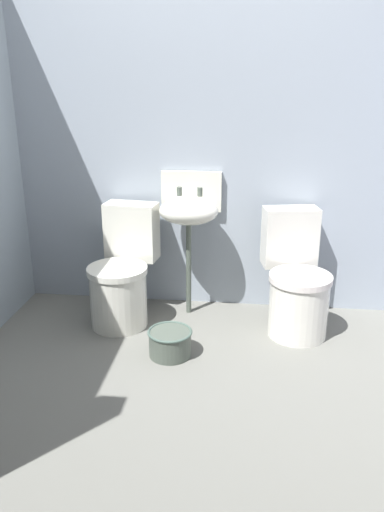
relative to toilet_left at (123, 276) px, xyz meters
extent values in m
cube|color=slate|center=(0.55, -0.90, -0.36)|extent=(3.09, 2.90, 0.08)
cube|color=#939DAB|center=(0.55, 0.40, 0.80)|extent=(3.09, 0.10, 2.25)
cylinder|color=silver|center=(-0.01, -0.09, -0.13)|extent=(0.42, 0.42, 0.38)
cylinder|color=silver|center=(-0.01, -0.09, 0.08)|extent=(0.45, 0.45, 0.04)
cube|color=silver|center=(0.03, 0.21, 0.26)|extent=(0.38, 0.22, 0.40)
cylinder|color=silver|center=(1.18, -0.09, -0.13)|extent=(0.45, 0.45, 0.38)
cylinder|color=silver|center=(1.18, -0.09, 0.08)|extent=(0.47, 0.47, 0.04)
cube|color=silver|center=(1.12, 0.21, 0.26)|extent=(0.39, 0.25, 0.40)
cylinder|color=#4C554B|center=(0.43, 0.16, 0.01)|extent=(0.04, 0.04, 0.66)
ellipsoid|color=silver|center=(0.43, 0.16, 0.43)|extent=(0.40, 0.32, 0.18)
cube|color=silver|center=(0.43, 0.33, 0.53)|extent=(0.42, 0.04, 0.28)
cylinder|color=#4C554B|center=(0.36, 0.22, 0.55)|extent=(0.04, 0.04, 0.06)
cylinder|color=#4C554B|center=(0.50, 0.22, 0.55)|extent=(0.04, 0.04, 0.06)
cylinder|color=#4C554B|center=(0.39, -0.44, -0.24)|extent=(0.26, 0.26, 0.16)
torus|color=#465A51|center=(0.39, -0.44, -0.16)|extent=(0.27, 0.27, 0.02)
camera|label=1|loc=(0.84, -3.13, 1.30)|focal=35.63mm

